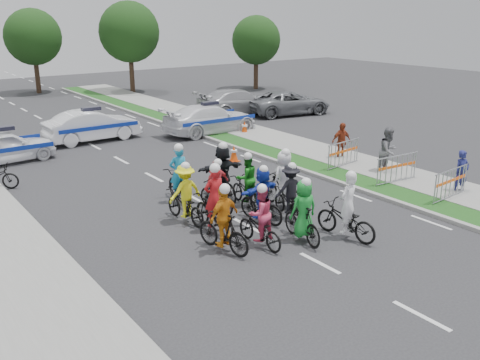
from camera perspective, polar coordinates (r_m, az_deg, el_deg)
ground at (r=13.72m, az=8.50°, el=-8.79°), size 90.00×90.00×0.00m
curb_right at (r=20.35m, az=9.02°, el=0.25°), size 0.20×60.00×0.12m
grass_strip at (r=20.84m, az=10.39°, el=0.57°), size 1.20×60.00×0.11m
sidewalk_right at (r=22.13m, az=13.63°, el=1.39°), size 2.40×60.00×0.13m
rider_0 at (r=15.06m, az=11.26°, el=-3.77°), size 0.94×2.01×1.97m
rider_1 at (r=14.63m, az=6.72°, el=-3.90°), size 0.85×1.81×1.85m
rider_2 at (r=14.28m, az=2.13°, el=-4.58°), size 0.75×1.75×1.77m
rider_3 at (r=13.93m, az=-1.77°, el=-4.88°), size 1.01×1.87×1.90m
rider_4 at (r=16.22m, az=5.29°, el=-1.76°), size 1.08×1.84×1.79m
rider_5 at (r=15.86m, az=2.34°, el=-1.93°), size 1.47×1.75×1.79m
rider_6 at (r=15.21m, az=-2.80°, el=-3.13°), size 0.79×2.04×2.06m
rider_7 at (r=17.08m, az=4.63°, el=-0.50°), size 0.86×1.91×1.97m
rider_8 at (r=17.18m, az=0.67°, el=-0.65°), size 0.82×1.84×1.81m
rider_9 at (r=16.77m, az=-2.51°, el=-1.14°), size 0.90×1.68×1.73m
rider_10 at (r=15.94m, az=-5.88°, el=-2.00°), size 1.08×1.88×1.88m
rider_11 at (r=17.62m, az=-1.92°, el=0.40°), size 1.66×1.97×2.03m
rider_12 at (r=17.64m, az=-6.57°, el=-0.32°), size 1.03×2.06×2.01m
police_car_0 at (r=24.23m, az=-23.80°, el=3.27°), size 4.14×1.99×1.36m
police_car_1 at (r=26.96m, az=-15.47°, el=5.60°), size 4.57×1.66×1.50m
police_car_2 at (r=27.74m, az=-3.20°, el=6.52°), size 5.11×2.10×1.48m
civilian_sedan at (r=32.83m, az=-0.20°, el=8.33°), size 5.46×2.48×1.55m
civilian_suv at (r=33.05m, az=5.27°, el=8.22°), size 5.52×3.33×1.43m
spectator_0 at (r=19.81m, az=22.55°, el=0.76°), size 0.64×0.50×1.54m
spectator_1 at (r=21.32m, az=15.55°, el=2.99°), size 0.96×0.79×1.83m
spectator_2 at (r=22.98m, az=10.76°, el=4.07°), size 0.99×0.54×1.60m
barrier_0 at (r=18.94m, az=21.51°, el=-0.53°), size 2.03×0.66×1.12m
barrier_1 at (r=20.11m, az=16.37°, el=1.02°), size 2.03×0.66×1.12m
barrier_2 at (r=21.73m, az=10.97°, el=2.63°), size 2.05×0.76×1.12m
cone_0 at (r=22.46m, az=-0.66°, el=2.86°), size 0.40×0.40×0.70m
cone_1 at (r=27.50m, az=0.48°, el=5.60°), size 0.40×0.40×0.70m
tree_1 at (r=42.56m, az=-11.72°, el=15.19°), size 4.55×4.55×6.82m
tree_2 at (r=43.84m, az=1.74°, el=14.67°), size 3.85×3.85×5.77m
tree_4 at (r=44.28m, az=-21.22°, el=14.03°), size 4.20×4.20×6.30m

